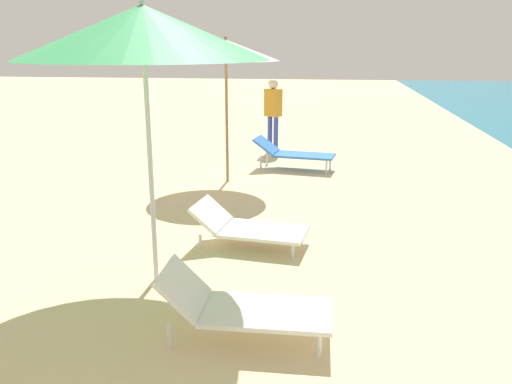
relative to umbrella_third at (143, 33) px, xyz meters
The scene contains 6 objects.
umbrella_third is the anchor object (origin of this frame).
lounger_third_shoreside 2.68m from the umbrella_third, 53.89° to the left, with size 1.48×0.85×0.52m.
lounger_third_inland 2.70m from the umbrella_third, 42.89° to the right, with size 1.46×0.64×0.61m.
umbrella_farthest 4.24m from the umbrella_third, 90.36° to the left, with size 1.86×1.86×2.55m.
lounger_farthest_shoreside 5.89m from the umbrella_third, 78.53° to the left, with size 1.65×0.81×0.62m.
person_walking_mid 7.26m from the umbrella_third, 85.95° to the left, with size 0.42×0.37×1.66m.
Camera 1 is at (2.47, 2.84, 2.45)m, focal length 37.49 mm.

